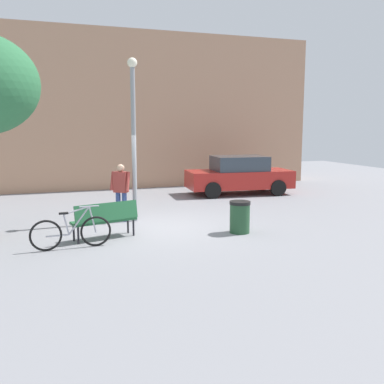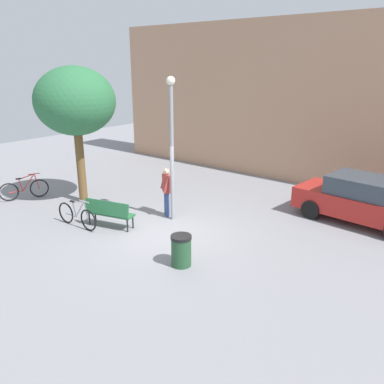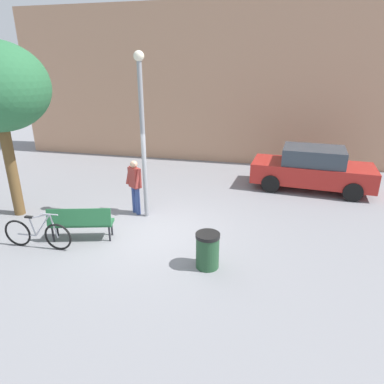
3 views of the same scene
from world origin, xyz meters
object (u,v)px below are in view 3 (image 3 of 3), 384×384
at_px(person_by_lamppost, 135,183).
at_px(parked_car_red, 312,169).
at_px(bicycle_silver, 38,234).
at_px(park_bench, 81,221).
at_px(trash_bin, 208,250).
at_px(lamppost, 142,126).

bearing_deg(person_by_lamppost, parked_car_red, 33.08).
xyz_separation_m(person_by_lamppost, bicycle_silver, (-1.56, -2.54, -0.58)).
bearing_deg(park_bench, parked_car_red, 41.69).
distance_m(bicycle_silver, trash_bin, 4.24).
bearing_deg(person_by_lamppost, bicycle_silver, -121.51).
bearing_deg(parked_car_red, trash_bin, -114.62).
distance_m(park_bench, trash_bin, 3.43).
bearing_deg(trash_bin, park_bench, 172.04).
relative_size(lamppost, bicycle_silver, 2.56).
bearing_deg(bicycle_silver, lamppost, 51.26).
distance_m(person_by_lamppost, trash_bin, 3.64).
relative_size(park_bench, parked_car_red, 0.38).
xyz_separation_m(person_by_lamppost, trash_bin, (2.68, -2.41, -0.55)).
relative_size(person_by_lamppost, park_bench, 1.00).
xyz_separation_m(park_bench, parked_car_red, (6.11, 5.44, 0.23)).
distance_m(person_by_lamppost, parked_car_red, 6.44).
xyz_separation_m(lamppost, park_bench, (-1.10, -1.81, -2.16)).
bearing_deg(bicycle_silver, trash_bin, 1.78).
height_order(bicycle_silver, parked_car_red, parked_car_red).
bearing_deg(park_bench, bicycle_silver, -144.07).
bearing_deg(trash_bin, person_by_lamppost, 138.11).
distance_m(park_bench, parked_car_red, 8.19).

